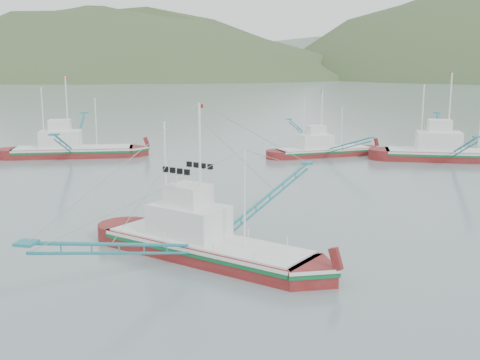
% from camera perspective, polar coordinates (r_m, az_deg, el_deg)
% --- Properties ---
extents(ground, '(1200.00, 1200.00, 0.00)m').
position_cam_1_polar(ground, '(37.42, -1.93, -6.57)').
color(ground, slate).
rests_on(ground, ground).
extents(main_boat, '(13.72, 23.17, 9.82)m').
position_cam_1_polar(main_boat, '(35.28, -3.32, -4.30)').
color(main_boat, maroon).
rests_on(main_boat, ground).
extents(bg_boat_far, '(14.43, 19.67, 8.67)m').
position_cam_1_polar(bg_boat_far, '(74.01, 7.92, 3.67)').
color(bg_boat_far, maroon).
rests_on(bg_boat_far, ground).
extents(bg_boat_left, '(14.63, 24.84, 10.40)m').
position_cam_1_polar(bg_boat_left, '(75.34, -15.67, 3.66)').
color(bg_boat_left, maroon).
rests_on(bg_boat_left, ground).
extents(bg_boat_right, '(15.00, 26.97, 10.91)m').
position_cam_1_polar(bg_boat_right, '(73.99, 19.25, 2.89)').
color(bg_boat_right, maroon).
rests_on(bg_boat_right, ground).
extents(headland_left, '(448.00, 308.00, 210.00)m').
position_cam_1_polar(headland_left, '(437.49, -13.71, 9.43)').
color(headland_left, '#374A26').
rests_on(headland_left, ground).
extents(ridge_distant, '(960.00, 400.00, 240.00)m').
position_cam_1_polar(ridge_distant, '(595.06, 14.30, 9.80)').
color(ridge_distant, slate).
rests_on(ridge_distant, ground).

